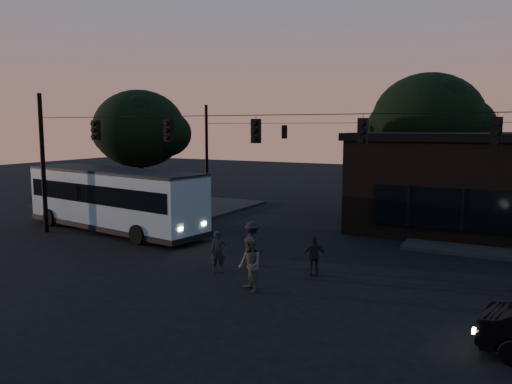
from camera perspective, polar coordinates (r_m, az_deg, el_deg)
The scene contains 12 objects.
ground at distance 18.27m, azimuth -5.96°, elevation -10.83°, with size 120.00×120.00×0.00m, color black.
sidewalk_far_left at distance 37.41m, azimuth -11.93°, elevation -1.39°, with size 14.00×10.00×0.15m, color black.
building at distance 30.53m, azimuth 26.33°, elevation 1.01°, with size 15.40×10.41×5.40m.
tree_behind at distance 36.85m, azimuth 19.06°, elevation 7.78°, with size 7.60×7.60×9.43m.
tree_left at distance 36.22m, azimuth -13.18°, elevation 7.01°, with size 6.40×6.40×8.30m.
signal_rig_near at distance 20.83m, azimuth 0.00°, elevation 3.95°, with size 26.24×0.30×7.50m.
signal_rig_far at distance 35.77m, azimuth 12.07°, elevation 4.86°, with size 26.24×0.30×7.50m.
bus at distance 28.52m, azimuth -16.01°, elevation -0.50°, with size 12.41×4.71×3.41m.
pedestrian_a at distance 19.89m, azimuth -4.35°, elevation -6.82°, with size 0.60×0.39×1.65m, color black.
pedestrian_b at distance 17.54m, azimuth -0.72°, elevation -8.31°, with size 0.93×0.72×1.91m, color #474640.
pedestrian_c at distance 19.48m, azimuth 6.67°, elevation -7.27°, with size 0.92×0.38×1.57m, color black.
pedestrian_d at distance 20.77m, azimuth -0.39°, elevation -5.89°, with size 1.20×0.69×1.85m, color black.
Camera 1 is at (9.68, -14.40, 5.72)m, focal length 35.00 mm.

